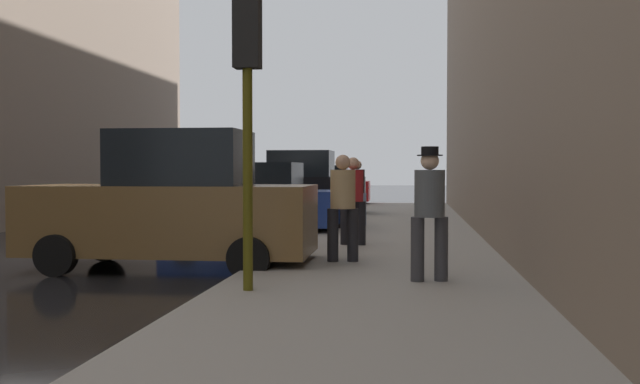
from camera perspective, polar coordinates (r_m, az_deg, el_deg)
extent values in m
plane|color=black|center=(13.26, -22.09, -5.36)|extent=(120.00, 120.00, 0.00)
cube|color=gray|center=(11.57, 4.92, -5.89)|extent=(4.00, 40.00, 0.15)
cube|color=brown|center=(11.80, -11.88, -2.13)|extent=(4.62, 1.89, 1.10)
cube|color=black|center=(11.71, -10.99, 2.64)|extent=(2.09, 1.59, 0.90)
cylinder|color=black|center=(13.23, -16.75, -3.92)|extent=(0.64, 0.23, 0.64)
cylinder|color=black|center=(11.58, -20.39, -4.77)|extent=(0.64, 0.23, 0.64)
cylinder|color=black|center=(12.36, -3.89, -4.25)|extent=(0.64, 0.23, 0.64)
cylinder|color=black|center=(10.57, -5.73, -5.29)|extent=(0.64, 0.23, 0.64)
cube|color=navy|center=(17.53, -5.47, -1.24)|extent=(4.25, 1.96, 0.84)
cube|color=black|center=(17.46, -4.84, 1.21)|extent=(1.93, 1.62, 0.70)
cylinder|color=black|center=(18.82, -8.80, -2.17)|extent=(0.65, 0.24, 0.64)
cylinder|color=black|center=(17.08, -10.68, -2.59)|extent=(0.65, 0.24, 0.64)
cylinder|color=black|center=(18.17, -0.57, -2.29)|extent=(0.65, 0.24, 0.64)
cylinder|color=black|center=(16.37, -1.63, -2.75)|extent=(0.65, 0.24, 0.64)
cube|color=black|center=(24.05, -1.97, -0.08)|extent=(4.62, 1.90, 1.10)
cube|color=black|center=(24.00, -1.50, 2.25)|extent=(2.09, 1.59, 0.90)
cylinder|color=black|center=(25.27, -4.95, -1.13)|extent=(0.64, 0.23, 0.64)
cylinder|color=black|center=(23.48, -5.95, -1.36)|extent=(0.64, 0.23, 0.64)
cylinder|color=black|center=(24.77, 1.81, -1.19)|extent=(0.64, 0.23, 0.64)
cylinder|color=black|center=(22.95, 1.32, -1.43)|extent=(0.64, 0.23, 0.64)
cube|color=#B2191E|center=(30.78, 0.07, 0.10)|extent=(4.23, 1.92, 0.84)
cube|color=black|center=(30.74, 0.44, 1.49)|extent=(1.92, 1.60, 0.70)
cylinder|color=black|center=(31.88, -2.19, -0.51)|extent=(0.64, 0.23, 0.64)
cylinder|color=black|center=(30.06, -2.71, -0.65)|extent=(0.64, 0.23, 0.64)
cylinder|color=black|center=(31.59, 2.71, -0.53)|extent=(0.64, 0.23, 0.64)
cylinder|color=black|center=(29.76, 2.49, -0.68)|extent=(0.64, 0.23, 0.64)
cylinder|color=red|center=(13.69, -1.23, -3.21)|extent=(0.22, 0.22, 0.55)
sphere|color=red|center=(13.66, -1.23, -1.83)|extent=(0.20, 0.20, 0.20)
cylinder|color=red|center=(13.71, -1.89, -3.09)|extent=(0.10, 0.09, 0.09)
cylinder|color=red|center=(13.66, -0.56, -3.10)|extent=(0.10, 0.09, 0.09)
cylinder|color=#514C0F|center=(8.70, -5.81, 3.94)|extent=(0.12, 0.12, 3.60)
cube|color=black|center=(8.86, -5.84, 12.70)|extent=(0.32, 0.24, 0.90)
sphere|color=red|center=(9.04, -5.65, 14.29)|extent=(0.14, 0.14, 0.14)
sphere|color=yellow|center=(8.98, -5.65, 12.54)|extent=(0.14, 0.14, 0.14)
sphere|color=green|center=(8.94, -5.64, 10.78)|extent=(0.14, 0.14, 0.14)
cylinder|color=#728CB2|center=(18.80, 2.51, -1.37)|extent=(0.21, 0.21, 0.85)
cylinder|color=#728CB2|center=(18.72, 3.45, -1.39)|extent=(0.21, 0.21, 0.85)
cylinder|color=black|center=(18.73, 2.98, 0.86)|extent=(0.47, 0.47, 0.62)
sphere|color=beige|center=(18.73, 2.99, 2.18)|extent=(0.24, 0.24, 0.24)
cylinder|color=black|center=(11.42, 1.03, -3.46)|extent=(0.20, 0.20, 0.85)
cylinder|color=black|center=(11.43, 2.64, -3.46)|extent=(0.20, 0.20, 0.85)
cylinder|color=tan|center=(11.38, 1.84, 0.23)|extent=(0.45, 0.45, 0.62)
sphere|color=tan|center=(11.37, 1.84, 2.40)|extent=(0.24, 0.24, 0.24)
cylinder|color=black|center=(13.96, 2.02, -2.49)|extent=(0.20, 0.20, 0.85)
cylinder|color=black|center=(13.90, 3.31, -2.51)|extent=(0.20, 0.20, 0.85)
cylinder|color=#A51E23|center=(13.89, 2.67, 0.52)|extent=(0.44, 0.44, 0.62)
sphere|color=tan|center=(13.89, 2.67, 2.30)|extent=(0.24, 0.24, 0.24)
cylinder|color=#333338|center=(9.50, 7.81, -4.55)|extent=(0.22, 0.22, 0.85)
cylinder|color=#333338|center=(9.58, 9.67, -4.51)|extent=(0.22, 0.22, 0.85)
cylinder|color=#4C5156|center=(9.48, 8.76, -0.11)|extent=(0.48, 0.48, 0.62)
sphere|color=beige|center=(9.48, 8.78, 2.48)|extent=(0.24, 0.24, 0.24)
cylinder|color=black|center=(9.48, 8.78, 2.92)|extent=(0.34, 0.34, 0.02)
cylinder|color=black|center=(9.48, 8.78, 3.28)|extent=(0.23, 0.23, 0.11)
cube|color=black|center=(18.04, 1.25, -1.78)|extent=(0.42, 0.60, 0.68)
cylinder|color=#333333|center=(18.02, 1.25, -0.13)|extent=(0.02, 0.02, 0.36)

